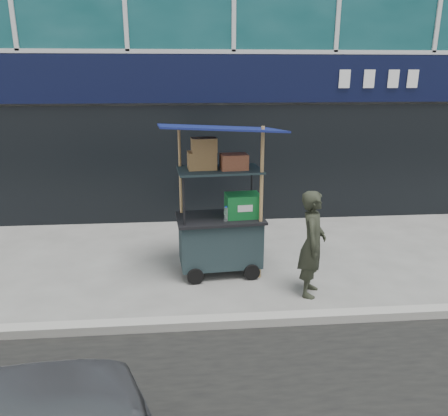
{
  "coord_description": "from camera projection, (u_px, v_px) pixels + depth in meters",
  "views": [
    {
      "loc": [
        -0.94,
        -4.92,
        2.99
      ],
      "look_at": [
        -0.42,
        1.2,
        1.1
      ],
      "focal_mm": 35.0,
      "sensor_mm": 36.0,
      "label": 1
    }
  ],
  "objects": [
    {
      "name": "ground",
      "position": [
        264.0,
        315.0,
        5.65
      ],
      "size": [
        80.0,
        80.0,
        0.0
      ],
      "primitive_type": "plane",
      "color": "slate",
      "rests_on": "ground"
    },
    {
      "name": "curb",
      "position": [
        267.0,
        320.0,
        5.44
      ],
      "size": [
        80.0,
        0.18,
        0.12
      ],
      "primitive_type": "cube",
      "color": "#999890",
      "rests_on": "ground"
    },
    {
      "name": "vendor_cart",
      "position": [
        221.0,
        222.0,
        6.67
      ],
      "size": [
        1.84,
        1.36,
        2.35
      ],
      "rotation": [
        0.0,
        0.0,
        0.08
      ],
      "color": "#1B2B2E",
      "rests_on": "ground"
    },
    {
      "name": "vendor_man",
      "position": [
        312.0,
        244.0,
        6.01
      ],
      "size": [
        0.53,
        0.64,
        1.51
      ],
      "primitive_type": "imported",
      "rotation": [
        0.0,
        0.0,
        1.2
      ],
      "color": "#262A1F",
      "rests_on": "ground"
    }
  ]
}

